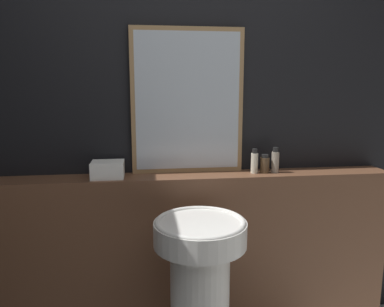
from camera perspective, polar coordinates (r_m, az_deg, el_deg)
wall_back at (r=2.23m, az=-0.82°, el=3.98°), size 8.00×0.06×2.50m
vanity_counter at (r=2.32m, az=-0.38°, el=-15.30°), size 2.38×0.21×0.99m
pedestal_sink at (r=1.94m, az=1.27°, el=-20.27°), size 0.44×0.44×0.88m
mirror at (r=2.17m, az=-0.73°, el=7.92°), size 0.65×0.03×0.83m
towel_stack at (r=2.13m, az=-12.72°, el=-2.40°), size 0.18×0.15×0.09m
shampoo_bottle at (r=2.21m, az=9.50°, el=-1.28°), size 0.04×0.04×0.14m
conditioner_bottle at (r=2.23m, az=11.01°, el=-1.63°), size 0.05×0.05×0.11m
lotion_bottle at (r=2.25m, az=12.57°, el=-1.11°), size 0.04×0.04×0.15m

